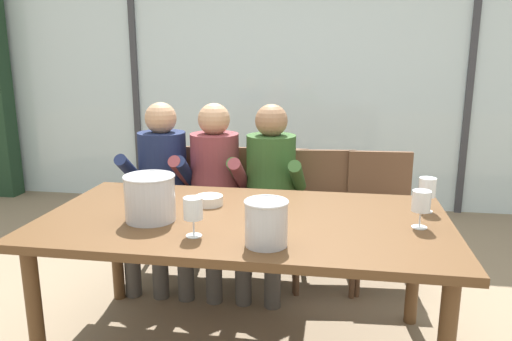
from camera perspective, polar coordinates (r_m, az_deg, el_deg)
ground at (r=3.58m, az=1.73°, el=-11.29°), size 14.00×14.00×0.00m
window_glass_panel at (r=4.84m, az=4.43°, el=11.06°), size 7.16×0.03×2.60m
window_mullion_left at (r=5.22m, az=-13.85°, el=10.88°), size 0.06×0.06×2.60m
window_mullion_right at (r=4.95m, az=23.64°, el=10.05°), size 0.06×0.06×2.60m
hillside_vineyard at (r=8.96m, az=6.73°, el=8.94°), size 13.16×2.40×1.63m
dining_table at (r=2.41m, az=-1.37°, el=-7.01°), size 1.96×1.04×0.72m
chair_near_curtain at (r=3.48m, az=-10.20°, el=-3.37°), size 0.44×0.44×0.86m
chair_left_of_center at (r=3.39m, az=-4.08°, el=-3.66°), size 0.49×0.49×0.86m
chair_center at (r=3.35m, az=2.18°, el=-3.82°), size 0.46×0.46×0.86m
chair_right_of_center at (r=3.31m, az=7.94°, el=-4.16°), size 0.49×0.49×0.86m
chair_near_window_right at (r=3.34m, az=14.21°, el=-4.32°), size 0.47×0.47×0.86m
person_navy_polo at (r=3.33m, az=-11.11°, el=-1.12°), size 0.47×0.62×1.18m
person_maroon_top at (r=3.22m, az=-5.11°, el=-1.40°), size 0.47×0.61×1.18m
person_olive_shirt at (r=3.15m, az=1.48°, el=-1.69°), size 0.48×0.62×1.18m
ice_bucket_primary at (r=2.02m, az=1.20°, el=-6.00°), size 0.18×0.18×0.19m
ice_bucket_secondary at (r=2.37m, az=-12.21°, el=-3.04°), size 0.24×0.24×0.22m
tasting_bowl at (r=2.58m, az=-5.46°, el=-3.47°), size 0.14×0.14×0.05m
wine_glass_by_left_taster at (r=2.33m, az=18.63°, el=-3.58°), size 0.08×0.08×0.17m
wine_glass_near_bucket at (r=2.58m, az=19.26°, el=-2.03°), size 0.08×0.08×0.17m
wine_glass_center_pour at (r=2.13m, az=-7.30°, el=-4.60°), size 0.08×0.08×0.17m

